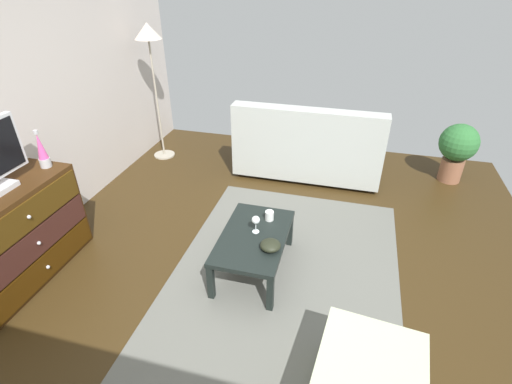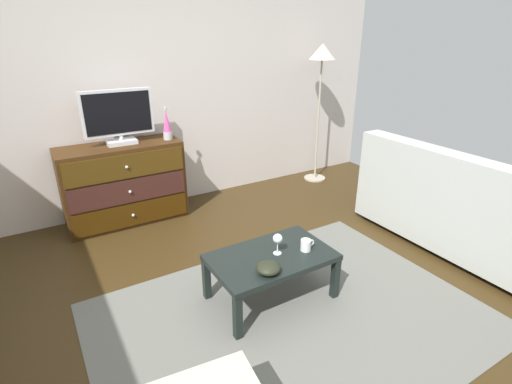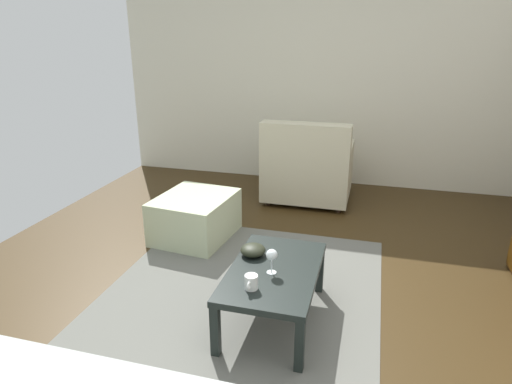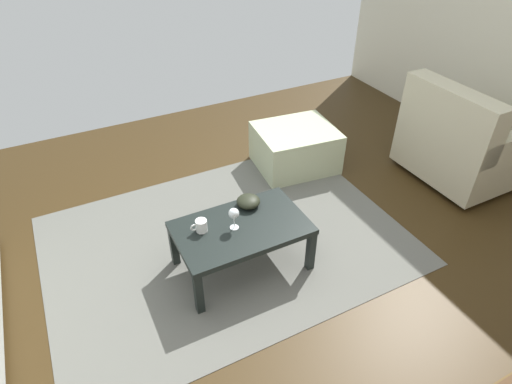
{
  "view_description": "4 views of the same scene",
  "coord_description": "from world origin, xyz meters",
  "px_view_note": "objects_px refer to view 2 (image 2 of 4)",
  "views": [
    {
      "loc": [
        -2.21,
        -0.58,
        2.31
      ],
      "look_at": [
        -0.05,
        -0.0,
        0.95
      ],
      "focal_mm": 26.62,
      "sensor_mm": 36.0,
      "label": 1
    },
    {
      "loc": [
        -1.12,
        -1.9,
        1.85
      ],
      "look_at": [
        0.09,
        0.11,
        0.87
      ],
      "focal_mm": 27.2,
      "sensor_mm": 36.0,
      "label": 2
    },
    {
      "loc": [
        2.54,
        0.61,
        1.74
      ],
      "look_at": [
        -0.07,
        -0.11,
        0.76
      ],
      "focal_mm": 30.92,
      "sensor_mm": 36.0,
      "label": 3
    },
    {
      "loc": [
        1.1,
        2.04,
        2.23
      ],
      "look_at": [
        0.13,
        0.15,
        0.66
      ],
      "focal_mm": 30.14,
      "sensor_mm": 36.0,
      "label": 4
    }
  ],
  "objects_px": {
    "lava_lamp": "(167,125)",
    "couch_large": "(456,209)",
    "coffee_table": "(271,260)",
    "bowl_decorative": "(268,268)",
    "dresser": "(124,184)",
    "tv": "(118,116)",
    "standing_lamp": "(322,65)",
    "mug": "(306,245)",
    "wine_glass": "(278,239)"
  },
  "relations": [
    {
      "from": "lava_lamp",
      "to": "couch_large",
      "type": "bearing_deg",
      "value": -45.21
    },
    {
      "from": "coffee_table",
      "to": "bowl_decorative",
      "type": "bearing_deg",
      "value": -128.65
    },
    {
      "from": "dresser",
      "to": "couch_large",
      "type": "relative_size",
      "value": 0.67
    },
    {
      "from": "tv",
      "to": "bowl_decorative",
      "type": "relative_size",
      "value": 4.02
    },
    {
      "from": "standing_lamp",
      "to": "lava_lamp",
      "type": "bearing_deg",
      "value": 179.85
    },
    {
      "from": "bowl_decorative",
      "to": "mug",
      "type": "bearing_deg",
      "value": 14.18
    },
    {
      "from": "bowl_decorative",
      "to": "standing_lamp",
      "type": "distance_m",
      "value": 3.01
    },
    {
      "from": "dresser",
      "to": "mug",
      "type": "xyz_separation_m",
      "value": [
        0.84,
        -1.92,
        0.0
      ]
    },
    {
      "from": "lava_lamp",
      "to": "mug",
      "type": "height_order",
      "value": "lava_lamp"
    },
    {
      "from": "coffee_table",
      "to": "couch_large",
      "type": "height_order",
      "value": "couch_large"
    },
    {
      "from": "dresser",
      "to": "couch_large",
      "type": "distance_m",
      "value": 3.2
    },
    {
      "from": "mug",
      "to": "coffee_table",
      "type": "bearing_deg",
      "value": 163.54
    },
    {
      "from": "coffee_table",
      "to": "wine_glass",
      "type": "xyz_separation_m",
      "value": [
        0.05,
        -0.0,
        0.16
      ]
    },
    {
      "from": "dresser",
      "to": "wine_glass",
      "type": "relative_size",
      "value": 7.49
    },
    {
      "from": "coffee_table",
      "to": "standing_lamp",
      "type": "relative_size",
      "value": 0.51
    },
    {
      "from": "dresser",
      "to": "tv",
      "type": "distance_m",
      "value": 0.68
    },
    {
      "from": "wine_glass",
      "to": "couch_large",
      "type": "xyz_separation_m",
      "value": [
        1.83,
        -0.18,
        -0.13
      ]
    },
    {
      "from": "dresser",
      "to": "tv",
      "type": "bearing_deg",
      "value": 31.09
    },
    {
      "from": "bowl_decorative",
      "to": "standing_lamp",
      "type": "xyz_separation_m",
      "value": [
        2.01,
        1.97,
        1.06
      ]
    },
    {
      "from": "standing_lamp",
      "to": "dresser",
      "type": "bearing_deg",
      "value": 178.87
    },
    {
      "from": "wine_glass",
      "to": "bowl_decorative",
      "type": "relative_size",
      "value": 0.95
    },
    {
      "from": "mug",
      "to": "lava_lamp",
      "type": "bearing_deg",
      "value": 100.59
    },
    {
      "from": "dresser",
      "to": "mug",
      "type": "distance_m",
      "value": 2.1
    },
    {
      "from": "dresser",
      "to": "coffee_table",
      "type": "xyz_separation_m",
      "value": [
        0.59,
        -1.85,
        -0.09
      ]
    },
    {
      "from": "tv",
      "to": "couch_large",
      "type": "bearing_deg",
      "value": -40.33
    },
    {
      "from": "tv",
      "to": "coffee_table",
      "type": "relative_size",
      "value": 0.76
    },
    {
      "from": "dresser",
      "to": "bowl_decorative",
      "type": "distance_m",
      "value": 2.07
    },
    {
      "from": "dresser",
      "to": "wine_glass",
      "type": "xyz_separation_m",
      "value": [
        0.64,
        -1.85,
        0.07
      ]
    },
    {
      "from": "lava_lamp",
      "to": "mug",
      "type": "distance_m",
      "value": 1.99
    },
    {
      "from": "couch_large",
      "to": "bowl_decorative",
      "type": "bearing_deg",
      "value": 179.57
    },
    {
      "from": "dresser",
      "to": "lava_lamp",
      "type": "relative_size",
      "value": 3.56
    },
    {
      "from": "couch_large",
      "to": "standing_lamp",
      "type": "xyz_separation_m",
      "value": [
        -0.0,
        1.99,
        1.11
      ]
    },
    {
      "from": "bowl_decorative",
      "to": "couch_large",
      "type": "bearing_deg",
      "value": -0.43
    },
    {
      "from": "couch_large",
      "to": "wine_glass",
      "type": "bearing_deg",
      "value": 174.26
    },
    {
      "from": "dresser",
      "to": "wine_glass",
      "type": "bearing_deg",
      "value": -71.06
    },
    {
      "from": "coffee_table",
      "to": "mug",
      "type": "bearing_deg",
      "value": -16.46
    },
    {
      "from": "couch_large",
      "to": "tv",
      "type": "bearing_deg",
      "value": 139.67
    },
    {
      "from": "mug",
      "to": "couch_large",
      "type": "bearing_deg",
      "value": -4.0
    },
    {
      "from": "mug",
      "to": "standing_lamp",
      "type": "relative_size",
      "value": 0.07
    },
    {
      "from": "couch_large",
      "to": "lava_lamp",
      "type": "bearing_deg",
      "value": 134.79
    },
    {
      "from": "mug",
      "to": "couch_large",
      "type": "relative_size",
      "value": 0.07
    },
    {
      "from": "mug",
      "to": "couch_large",
      "type": "distance_m",
      "value": 1.63
    },
    {
      "from": "lava_lamp",
      "to": "coffee_table",
      "type": "relative_size",
      "value": 0.38
    },
    {
      "from": "coffee_table",
      "to": "wine_glass",
      "type": "distance_m",
      "value": 0.17
    },
    {
      "from": "wine_glass",
      "to": "mug",
      "type": "bearing_deg",
      "value": -19.01
    },
    {
      "from": "coffee_table",
      "to": "standing_lamp",
      "type": "distance_m",
      "value": 2.84
    },
    {
      "from": "wine_glass",
      "to": "bowl_decorative",
      "type": "height_order",
      "value": "wine_glass"
    },
    {
      "from": "lava_lamp",
      "to": "mug",
      "type": "relative_size",
      "value": 2.89
    },
    {
      "from": "couch_large",
      "to": "dresser",
      "type": "bearing_deg",
      "value": 140.46
    },
    {
      "from": "tv",
      "to": "coffee_table",
      "type": "bearing_deg",
      "value": -73.68
    }
  ]
}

